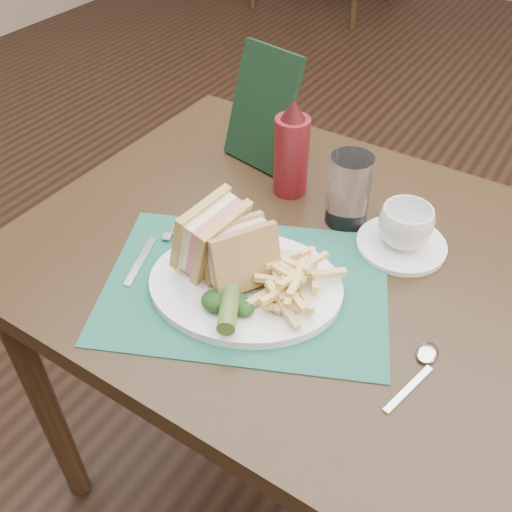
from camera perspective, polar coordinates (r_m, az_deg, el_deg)
The scene contains 16 objects.
floor at distance 1.83m, azimuth 10.53°, elevation -8.17°, with size 7.00×7.00×0.00m, color black.
table_main at distance 1.24m, azimuth 2.83°, elevation -12.09°, with size 0.90×0.75×0.75m, color black, non-canonical shape.
placemat at distance 0.89m, azimuth -1.01°, elevation -2.99°, with size 0.44×0.31×0.00m, color #1B5847.
plate at distance 0.88m, azimuth -1.06°, elevation -2.92°, with size 0.30×0.24×0.01m, color white, non-canonical shape.
sandwich_half_a at distance 0.88m, azimuth -5.58°, elevation 2.68°, with size 0.06×0.11×0.10m, color tan, non-canonical shape.
sandwich_half_b at distance 0.86m, azimuth -2.14°, elevation 1.01°, with size 0.06×0.10×0.09m, color tan, non-canonical shape.
kale_garnish at distance 0.83m, azimuth -3.13°, elevation -4.53°, with size 0.11×0.08×0.03m, color black, non-canonical shape.
pickle_spear at distance 0.82m, azimuth -2.58°, elevation -4.27°, with size 0.03×0.03×0.12m, color #415F24.
fries_pile at distance 0.84m, azimuth 3.30°, elevation -1.93°, with size 0.18×0.20×0.06m, color #EECE77, non-canonical shape.
fork at distance 0.96m, azimuth -10.31°, elevation 0.75°, with size 0.03×0.17×0.01m, color silver, non-canonical shape.
spoon at distance 0.80m, azimuth 15.68°, elevation -11.33°, with size 0.03×0.15×0.01m, color silver, non-canonical shape.
saucer at distance 0.99m, azimuth 14.31°, elevation 1.10°, with size 0.15×0.15×0.01m, color white.
coffee_cup at distance 0.96m, azimuth 14.71°, elevation 2.91°, with size 0.09×0.09×0.07m, color white.
drinking_glass at distance 0.99m, azimuth 9.26°, elevation 6.51°, with size 0.07×0.07×0.13m, color silver.
ketchup_bottle at distance 1.04m, azimuth 3.58°, elevation 10.76°, with size 0.06×0.06×0.19m, color #601016, non-canonical shape.
check_presenter at distance 1.13m, azimuth 0.62°, elevation 14.61°, with size 0.14×0.01×0.23m, color black.
Camera 1 is at (0.34, -1.15, 1.38)m, focal length 40.00 mm.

